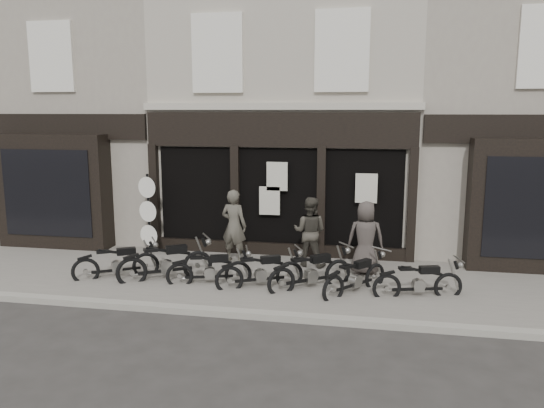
% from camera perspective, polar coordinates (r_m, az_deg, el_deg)
% --- Properties ---
extents(ground_plane, '(90.00, 90.00, 0.00)m').
position_cam_1_polar(ground_plane, '(11.65, -1.92, -9.76)').
color(ground_plane, '#2D2B28').
rests_on(ground_plane, ground).
extents(pavement, '(30.00, 4.20, 0.12)m').
position_cam_1_polar(pavement, '(12.47, -1.02, -8.12)').
color(pavement, slate).
rests_on(pavement, ground_plane).
extents(kerb, '(30.00, 0.25, 0.13)m').
position_cam_1_polar(kerb, '(10.49, -3.44, -11.68)').
color(kerb, gray).
rests_on(kerb, ground_plane).
extents(central_building, '(7.30, 6.22, 8.34)m').
position_cam_1_polar(central_building, '(16.82, 2.48, 10.49)').
color(central_building, '#AAA192').
rests_on(central_building, ground).
extents(neighbour_left, '(5.60, 6.73, 8.34)m').
position_cam_1_polar(neighbour_left, '(18.76, -17.43, 9.87)').
color(neighbour_left, gray).
rests_on(neighbour_left, ground).
extents(neighbour_right, '(5.60, 6.73, 8.34)m').
position_cam_1_polar(neighbour_right, '(17.06, 24.38, 9.48)').
color(neighbour_right, gray).
rests_on(neighbour_right, ground).
extents(motorcycle_0, '(1.79, 1.24, 0.95)m').
position_cam_1_polar(motorcycle_0, '(12.94, -16.30, -6.38)').
color(motorcycle_0, black).
rests_on(motorcycle_0, ground).
extents(motorcycle_1, '(1.98, 1.41, 1.06)m').
position_cam_1_polar(motorcycle_1, '(12.51, -11.28, -6.52)').
color(motorcycle_1, black).
rests_on(motorcycle_1, ground).
extents(motorcycle_2, '(1.87, 0.81, 0.92)m').
position_cam_1_polar(motorcycle_2, '(12.06, -6.67, -7.31)').
color(motorcycle_2, black).
rests_on(motorcycle_2, ground).
extents(motorcycle_3, '(1.86, 1.11, 0.96)m').
position_cam_1_polar(motorcycle_3, '(11.77, -1.20, -7.60)').
color(motorcycle_3, black).
rests_on(motorcycle_3, ground).
extents(motorcycle_4, '(1.79, 1.45, 1.00)m').
position_cam_1_polar(motorcycle_4, '(11.73, 4.24, -7.61)').
color(motorcycle_4, black).
rests_on(motorcycle_4, ground).
extents(motorcycle_5, '(1.42, 1.63, 0.93)m').
position_cam_1_polar(motorcycle_5, '(11.58, 8.99, -8.07)').
color(motorcycle_5, black).
rests_on(motorcycle_5, ground).
extents(motorcycle_6, '(1.88, 0.74, 0.92)m').
position_cam_1_polar(motorcycle_6, '(11.59, 15.51, -8.34)').
color(motorcycle_6, black).
rests_on(motorcycle_6, ground).
extents(man_left, '(0.76, 0.59, 1.87)m').
position_cam_1_polar(man_left, '(13.51, -4.12, -2.36)').
color(man_left, '#4E4A40').
rests_on(man_left, pavement).
extents(man_centre, '(0.94, 0.78, 1.74)m').
position_cam_1_polar(man_centre, '(13.15, 4.09, -2.99)').
color(man_centre, '#3C3931').
rests_on(man_centre, pavement).
extents(man_right, '(0.88, 0.60, 1.75)m').
position_cam_1_polar(man_right, '(12.66, 10.03, -3.61)').
color(man_right, '#423B37').
rests_on(man_right, pavement).
extents(advert_sign_post, '(0.55, 0.36, 2.30)m').
position_cam_1_polar(advert_sign_post, '(14.52, -13.14, -1.46)').
color(advert_sign_post, black).
rests_on(advert_sign_post, ground).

